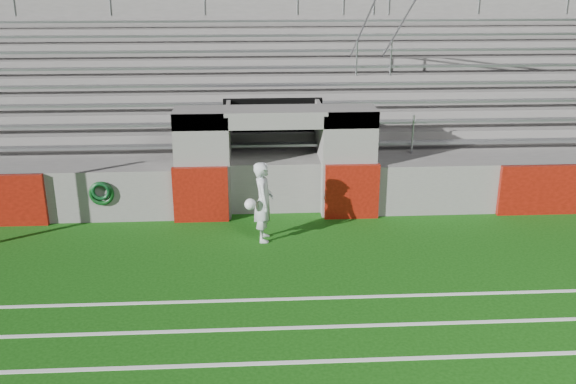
{
  "coord_description": "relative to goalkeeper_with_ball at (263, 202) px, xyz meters",
  "views": [
    {
      "loc": [
        -0.57,
        -11.41,
        5.75
      ],
      "look_at": [
        0.2,
        1.8,
        1.1
      ],
      "focal_mm": 40.0,
      "sensor_mm": 36.0,
      "label": 1
    }
  ],
  "objects": [
    {
      "name": "ground",
      "position": [
        0.35,
        -1.76,
        -0.9
      ],
      "size": [
        90.0,
        90.0,
        0.0
      ],
      "primitive_type": "plane",
      "color": "#11460B",
      "rests_on": "ground"
    },
    {
      "name": "goalkeeper_with_ball",
      "position": [
        0.0,
        0.0,
        0.0
      ],
      "size": [
        0.63,
        0.68,
        1.8
      ],
      "color": "silver",
      "rests_on": "ground"
    },
    {
      "name": "stadium_structure",
      "position": [
        0.35,
        6.21,
        0.59
      ],
      "size": [
        26.0,
        8.48,
        5.42
      ],
      "color": "slate",
      "rests_on": "ground"
    },
    {
      "name": "hose_coil",
      "position": [
        -3.76,
        1.18,
        -0.13
      ],
      "size": [
        0.59,
        0.15,
        0.59
      ],
      "color": "#0B3B13",
      "rests_on": "ground"
    }
  ]
}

